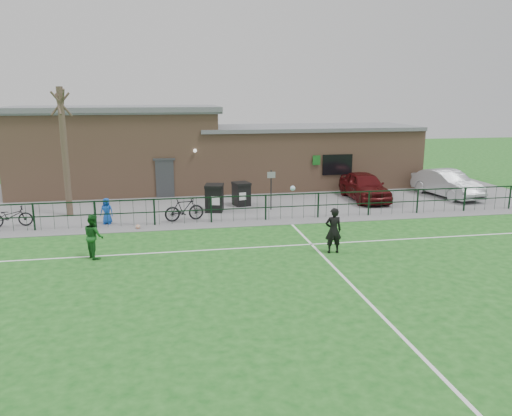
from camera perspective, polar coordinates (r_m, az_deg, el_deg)
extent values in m
plane|color=#195519|center=(15.30, 3.41, -8.94)|extent=(90.00, 90.00, 0.00)
cube|color=slate|center=(28.07, -3.12, 1.29)|extent=(34.00, 13.00, 0.02)
cube|color=white|center=(22.58, -1.28, -1.63)|extent=(28.00, 0.10, 0.01)
cube|color=white|center=(18.98, 0.54, -4.49)|extent=(28.00, 0.10, 0.01)
cube|color=white|center=(15.87, 10.52, -8.31)|extent=(0.10, 16.00, 0.01)
cube|color=black|center=(22.62, -1.37, -0.04)|extent=(28.00, 0.10, 1.20)
cylinder|color=#49392C|center=(24.84, -21.01, 5.90)|extent=(0.30, 0.30, 6.00)
cube|color=black|center=(25.77, -1.69, 1.53)|extent=(0.92, 0.99, 1.12)
cube|color=black|center=(24.55, -4.78, 1.07)|extent=(1.00, 1.09, 1.25)
cylinder|color=black|center=(24.70, 1.73, 2.07)|extent=(0.06, 0.06, 2.00)
imported|color=#4C0D0F|center=(27.72, 12.29, 2.46)|extent=(1.89, 4.45, 1.50)
imported|color=#A5A8AD|center=(29.89, 20.99, 2.63)|extent=(2.29, 4.70, 1.49)
imported|color=black|center=(24.12, -26.25, -0.85)|extent=(1.85, 0.83, 0.94)
imported|color=black|center=(22.88, -8.21, -0.12)|extent=(1.86, 0.84, 1.08)
imported|color=#1246B1|center=(23.06, -16.69, -0.33)|extent=(0.65, 0.50, 1.17)
imported|color=black|center=(18.33, 8.83, -2.55)|extent=(0.63, 0.43, 1.69)
sphere|color=white|center=(21.20, 4.22, 2.26)|extent=(0.22, 0.22, 0.22)
imported|color=#18571E|center=(18.51, -18.05, -3.08)|extent=(0.88, 0.95, 1.57)
sphere|color=silver|center=(22.02, -13.33, -2.10)|extent=(0.20, 0.20, 0.20)
cube|color=#9F7558|center=(30.72, -3.88, 5.59)|extent=(24.00, 5.00, 3.50)
cube|color=#9F7558|center=(30.44, -15.86, 9.51)|extent=(11.52, 5.00, 1.20)
cube|color=#5A5C62|center=(30.41, -15.95, 10.86)|extent=(12.02, 5.40, 0.28)
cube|color=#5A5C62|center=(31.57, 5.76, 9.13)|extent=(13.44, 5.30, 0.22)
cube|color=#383A3D|center=(28.13, -10.37, 3.28)|extent=(1.00, 0.08, 2.10)
cube|color=black|center=(29.75, 9.28, 4.92)|extent=(1.80, 0.08, 1.20)
cube|color=#19661E|center=(29.25, 6.92, 5.45)|extent=(0.45, 0.04, 0.55)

